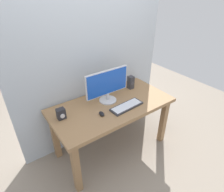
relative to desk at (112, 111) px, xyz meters
name	(u,v)px	position (x,y,z in m)	size (l,w,h in m)	color
ground_plane	(112,147)	(0.00, 0.00, -0.66)	(6.00, 6.00, 0.00)	gray
wall_back	(92,39)	(0.00, 0.43, 0.84)	(2.24, 0.04, 3.00)	#B2BCC6
desk	(112,111)	(0.00, 0.00, 0.00)	(1.57, 0.78, 0.77)	#936D47
monitor	(107,85)	(0.01, 0.11, 0.34)	(0.61, 0.23, 0.43)	silver
keyboard_primary	(127,106)	(0.11, -0.16, 0.12)	(0.45, 0.18, 0.03)	#333338
mouse	(102,114)	(-0.23, -0.12, 0.13)	(0.05, 0.10, 0.04)	black
speaker_right	(131,82)	(0.47, 0.19, 0.20)	(0.08, 0.08, 0.19)	#333338
audio_controller	(61,114)	(-0.64, 0.09, 0.17)	(0.09, 0.09, 0.13)	#232328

